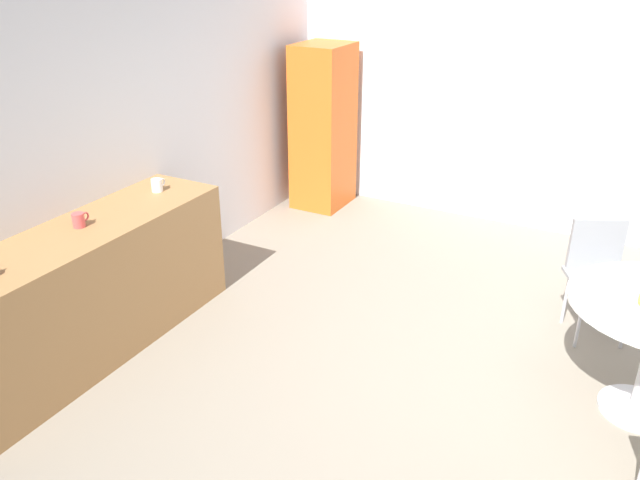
{
  "coord_description": "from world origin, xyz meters",
  "views": [
    {
      "loc": [
        -3.19,
        -0.51,
        2.6
      ],
      "look_at": [
        -0.1,
        1.16,
        0.95
      ],
      "focal_mm": 36.05,
      "sensor_mm": 36.0,
      "label": 1
    }
  ],
  "objects_px": {
    "chair_gray": "(598,264)",
    "mug_green": "(157,185)",
    "mug_red": "(79,220)",
    "locker_cabinet": "(323,127)"
  },
  "relations": [
    {
      "from": "chair_gray",
      "to": "mug_green",
      "type": "relative_size",
      "value": 6.43
    },
    {
      "from": "mug_red",
      "to": "chair_gray",
      "type": "bearing_deg",
      "value": -58.52
    },
    {
      "from": "chair_gray",
      "to": "mug_green",
      "type": "xyz_separation_m",
      "value": [
        -1.1,
        3.01,
        0.43
      ]
    },
    {
      "from": "chair_gray",
      "to": "mug_red",
      "type": "distance_m",
      "value": 3.56
    },
    {
      "from": "locker_cabinet",
      "to": "mug_green",
      "type": "xyz_separation_m",
      "value": [
        -2.37,
        0.13,
        0.11
      ]
    },
    {
      "from": "mug_green",
      "to": "chair_gray",
      "type": "bearing_deg",
      "value": -69.95
    },
    {
      "from": "chair_gray",
      "to": "mug_green",
      "type": "height_order",
      "value": "mug_green"
    },
    {
      "from": "locker_cabinet",
      "to": "mug_red",
      "type": "bearing_deg",
      "value": 177.46
    },
    {
      "from": "locker_cabinet",
      "to": "chair_gray",
      "type": "xyz_separation_m",
      "value": [
        -1.27,
        -2.88,
        -0.32
      ]
    },
    {
      "from": "locker_cabinet",
      "to": "chair_gray",
      "type": "distance_m",
      "value": 3.16
    }
  ]
}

